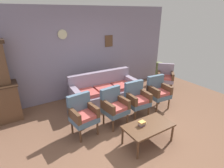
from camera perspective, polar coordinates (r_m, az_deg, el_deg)
The scene contains 11 objects.
ground_plane at distance 4.15m, azimuth 7.40°, elevation -15.85°, with size 7.68×7.68×0.00m, color brown.
wall_back_with_decor at distance 5.67m, azimuth -9.13°, elevation 9.63°, with size 6.40×0.09×2.70m.
floral_couch at distance 5.29m, azimuth -2.47°, elevation -2.77°, with size 1.98×0.90×0.90m.
armchair_row_middle at distance 3.97m, azimuth -9.24°, elevation -9.14°, with size 0.56×0.54×0.90m.
armchair_near_couch_end at distance 4.23m, azimuth 0.69°, elevation -6.76°, with size 0.56×0.53×0.90m.
armchair_near_cabinet at distance 4.61m, azimuth 7.88°, elevation -4.43°, with size 0.55×0.52×0.90m.
armchair_by_doorway at distance 5.14m, azimuth 14.40°, elevation -2.11°, with size 0.56×0.53×0.90m.
wingback_chair_by_fireplace at distance 6.38m, azimuth 16.49°, elevation 2.42°, with size 0.71×0.71×0.90m.
coffee_table at distance 3.79m, azimuth 11.39°, elevation -13.19°, with size 1.00×0.56×0.42m.
book_stack_on_table at distance 3.71m, azimuth 9.48°, elevation -12.18°, with size 0.15×0.10×0.09m.
floor_vase_by_wall at distance 7.16m, azimuth 14.42°, elevation 3.70°, with size 0.22×0.22×0.76m, color olive.
Camera 1 is at (-2.17, -2.48, 2.53)m, focal length 28.92 mm.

